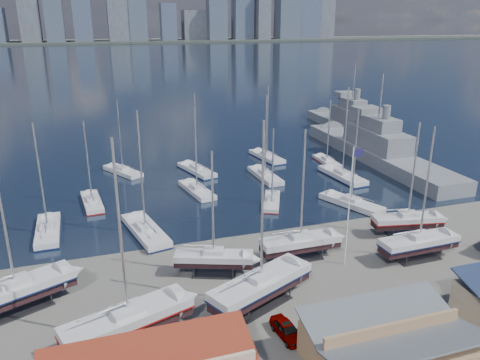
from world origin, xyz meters
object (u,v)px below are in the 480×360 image
object	(u,v)px
naval_ship_east	(376,151)
car_a	(287,330)
naval_ship_west	(350,125)
sailboat_cradle_0	(16,291)
flagpole	(351,198)

from	to	relation	value
naval_ship_east	car_a	world-z (taller)	naval_ship_east
naval_ship_west	naval_ship_east	bearing A→B (deg)	162.82
car_a	naval_ship_west	bearing A→B (deg)	49.46
naval_ship_east	car_a	size ratio (longest dim) A/B	11.11
sailboat_cradle_0	car_a	size ratio (longest dim) A/B	4.22
naval_ship_east	naval_ship_west	size ratio (longest dim) A/B	1.16
naval_ship_west	sailboat_cradle_0	bearing A→B (deg)	131.39
flagpole	naval_ship_west	bearing A→B (deg)	58.74
naval_ship_east	flagpole	size ratio (longest dim) A/B	3.32
naval_ship_west	car_a	size ratio (longest dim) A/B	9.54
car_a	sailboat_cradle_0	bearing A→B (deg)	147.04
naval_ship_east	flagpole	world-z (taller)	naval_ship_east
sailboat_cradle_0	flagpole	world-z (taller)	sailboat_cradle_0
naval_ship_east	flagpole	xyz separation A→B (m)	(-26.68, -34.54, 6.17)
naval_ship_east	flagpole	distance (m)	44.07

